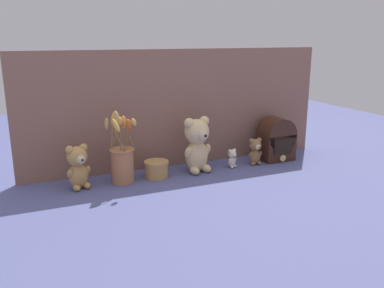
{
  "coord_description": "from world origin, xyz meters",
  "views": [
    {
      "loc": [
        -0.73,
        -1.67,
        0.63
      ],
      "look_at": [
        0.0,
        0.02,
        0.14
      ],
      "focal_mm": 38.0,
      "sensor_mm": 36.0,
      "label": 1
    }
  ],
  "objects_px": {
    "flower_vase": "(122,159)",
    "teddy_bear_large": "(197,144)",
    "teddy_bear_tiny": "(232,158)",
    "decorative_tin_tall": "(156,169)",
    "teddy_bear_small": "(255,151)",
    "teddy_bear_medium": "(78,166)",
    "vintage_radio": "(276,140)"
  },
  "relations": [
    {
      "from": "flower_vase",
      "to": "teddy_bear_large",
      "type": "bearing_deg",
      "value": 0.53
    },
    {
      "from": "teddy_bear_large",
      "to": "flower_vase",
      "type": "xyz_separation_m",
      "value": [
        -0.36,
        -0.0,
        -0.03
      ]
    },
    {
      "from": "teddy_bear_tiny",
      "to": "decorative_tin_tall",
      "type": "distance_m",
      "value": 0.39
    },
    {
      "from": "teddy_bear_tiny",
      "to": "flower_vase",
      "type": "relative_size",
      "value": 0.28
    },
    {
      "from": "teddy_bear_large",
      "to": "teddy_bear_small",
      "type": "bearing_deg",
      "value": -2.49
    },
    {
      "from": "teddy_bear_medium",
      "to": "vintage_radio",
      "type": "distance_m",
      "value": 1.01
    },
    {
      "from": "teddy_bear_small",
      "to": "vintage_radio",
      "type": "bearing_deg",
      "value": 13.01
    },
    {
      "from": "teddy_bear_medium",
      "to": "teddy_bear_tiny",
      "type": "distance_m",
      "value": 0.74
    },
    {
      "from": "teddy_bear_tiny",
      "to": "flower_vase",
      "type": "height_order",
      "value": "flower_vase"
    },
    {
      "from": "teddy_bear_tiny",
      "to": "decorative_tin_tall",
      "type": "xyz_separation_m",
      "value": [
        -0.39,
        0.01,
        -0.01
      ]
    },
    {
      "from": "teddy_bear_medium",
      "to": "teddy_bear_small",
      "type": "bearing_deg",
      "value": -0.63
    },
    {
      "from": "teddy_bear_large",
      "to": "teddy_bear_tiny",
      "type": "xyz_separation_m",
      "value": [
        0.19,
        -0.01,
        -0.09
      ]
    },
    {
      "from": "teddy_bear_tiny",
      "to": "decorative_tin_tall",
      "type": "bearing_deg",
      "value": 178.5
    },
    {
      "from": "teddy_bear_medium",
      "to": "vintage_radio",
      "type": "xyz_separation_m",
      "value": [
        1.01,
        0.02,
        0.01
      ]
    },
    {
      "from": "teddy_bear_large",
      "to": "teddy_bear_small",
      "type": "xyz_separation_m",
      "value": [
        0.31,
        -0.01,
        -0.07
      ]
    },
    {
      "from": "teddy_bear_large",
      "to": "decorative_tin_tall",
      "type": "bearing_deg",
      "value": 179.21
    },
    {
      "from": "teddy_bear_tiny",
      "to": "decorative_tin_tall",
      "type": "height_order",
      "value": "teddy_bear_tiny"
    },
    {
      "from": "teddy_bear_medium",
      "to": "decorative_tin_tall",
      "type": "xyz_separation_m",
      "value": [
        0.35,
        0.01,
        -0.06
      ]
    },
    {
      "from": "vintage_radio",
      "to": "decorative_tin_tall",
      "type": "distance_m",
      "value": 0.67
    },
    {
      "from": "teddy_bear_tiny",
      "to": "vintage_radio",
      "type": "height_order",
      "value": "vintage_radio"
    },
    {
      "from": "teddy_bear_medium",
      "to": "teddy_bear_tiny",
      "type": "height_order",
      "value": "teddy_bear_medium"
    },
    {
      "from": "flower_vase",
      "to": "decorative_tin_tall",
      "type": "height_order",
      "value": "flower_vase"
    },
    {
      "from": "teddy_bear_small",
      "to": "teddy_bear_tiny",
      "type": "xyz_separation_m",
      "value": [
        -0.13,
        0.01,
        -0.02
      ]
    },
    {
      "from": "teddy_bear_medium",
      "to": "teddy_bear_large",
      "type": "bearing_deg",
      "value": 0.43
    },
    {
      "from": "decorative_tin_tall",
      "to": "teddy_bear_tiny",
      "type": "bearing_deg",
      "value": -1.5
    },
    {
      "from": "teddy_bear_large",
      "to": "flower_vase",
      "type": "height_order",
      "value": "flower_vase"
    },
    {
      "from": "teddy_bear_small",
      "to": "decorative_tin_tall",
      "type": "relative_size",
      "value": 1.22
    },
    {
      "from": "flower_vase",
      "to": "vintage_radio",
      "type": "height_order",
      "value": "flower_vase"
    },
    {
      "from": "teddy_bear_large",
      "to": "teddy_bear_medium",
      "type": "relative_size",
      "value": 1.38
    },
    {
      "from": "teddy_bear_medium",
      "to": "decorative_tin_tall",
      "type": "height_order",
      "value": "teddy_bear_medium"
    },
    {
      "from": "vintage_radio",
      "to": "teddy_bear_medium",
      "type": "bearing_deg",
      "value": -178.63
    },
    {
      "from": "teddy_bear_large",
      "to": "vintage_radio",
      "type": "relative_size",
      "value": 1.19
    }
  ]
}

